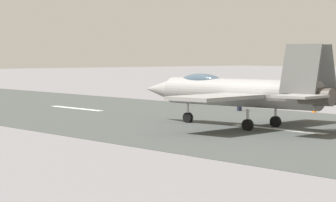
{
  "coord_description": "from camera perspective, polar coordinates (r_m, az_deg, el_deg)",
  "views": [
    {
      "loc": [
        -32.79,
        36.79,
        4.96
      ],
      "look_at": [
        0.99,
        8.79,
        2.2
      ],
      "focal_mm": 79.54,
      "sensor_mm": 36.0,
      "label": 1
    }
  ],
  "objects": [
    {
      "name": "fighter_jet",
      "position": [
        50.72,
        5.57,
        0.71
      ],
      "size": [
        16.9,
        14.13,
        5.61
      ],
      "color": "gray",
      "rests_on": "ground"
    },
    {
      "name": "runway_strip",
      "position": [
        49.52,
        8.61,
        -2.18
      ],
      "size": [
        240.0,
        26.0,
        0.02
      ],
      "color": "#414543",
      "rests_on": "ground"
    },
    {
      "name": "crew_person",
      "position": [
        65.23,
        5.49,
        -0.07
      ],
      "size": [
        0.52,
        0.53,
        1.61
      ],
      "color": "#1E2338",
      "rests_on": "ground"
    },
    {
      "name": "marker_cone_far",
      "position": [
        73.74,
        3.02,
        -0.05
      ],
      "size": [
        0.44,
        0.44,
        0.55
      ],
      "primitive_type": "cone",
      "color": "orange",
      "rests_on": "ground"
    },
    {
      "name": "ground_plane",
      "position": [
        49.53,
        8.6,
        -2.19
      ],
      "size": [
        400.0,
        400.0,
        0.0
      ],
      "primitive_type": "plane",
      "color": "slate"
    },
    {
      "name": "marker_cone_mid",
      "position": [
        64.53,
        11.13,
        -0.63
      ],
      "size": [
        0.44,
        0.44,
        0.55
      ],
      "primitive_type": "cone",
      "color": "orange",
      "rests_on": "ground"
    }
  ]
}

